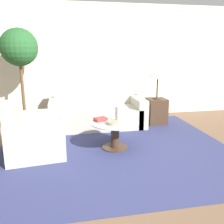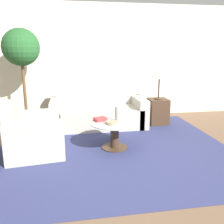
{
  "view_description": "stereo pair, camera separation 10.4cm",
  "coord_description": "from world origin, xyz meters",
  "px_view_note": "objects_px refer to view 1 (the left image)",
  "views": [
    {
      "loc": [
        -0.75,
        -3.05,
        1.58
      ],
      "look_at": [
        0.04,
        0.98,
        0.55
      ],
      "focal_mm": 40.0,
      "sensor_mm": 36.0,
      "label": 1
    },
    {
      "loc": [
        -0.65,
        -3.07,
        1.58
      ],
      "look_at": [
        0.04,
        0.98,
        0.55
      ],
      "focal_mm": 40.0,
      "sensor_mm": 36.0,
      "label": 2
    }
  ],
  "objects_px": {
    "table_lamp": "(158,74)",
    "book_stack": "(101,119)",
    "sofa_main": "(97,113)",
    "bowl": "(113,123)",
    "potted_plant": "(20,57)",
    "vase": "(118,114)",
    "coffee_table": "(115,131)",
    "armchair": "(31,137)"
  },
  "relations": [
    {
      "from": "sofa_main",
      "to": "bowl",
      "type": "xyz_separation_m",
      "value": [
        0.06,
        -1.41,
        0.19
      ]
    },
    {
      "from": "armchair",
      "to": "potted_plant",
      "type": "xyz_separation_m",
      "value": [
        -0.27,
        1.39,
        1.16
      ]
    },
    {
      "from": "sofa_main",
      "to": "table_lamp",
      "type": "height_order",
      "value": "table_lamp"
    },
    {
      "from": "potted_plant",
      "to": "bowl",
      "type": "xyz_separation_m",
      "value": [
        1.53,
        -1.52,
        -0.97
      ]
    },
    {
      "from": "potted_plant",
      "to": "bowl",
      "type": "height_order",
      "value": "potted_plant"
    },
    {
      "from": "coffee_table",
      "to": "vase",
      "type": "bearing_deg",
      "value": 52.37
    },
    {
      "from": "table_lamp",
      "to": "book_stack",
      "type": "xyz_separation_m",
      "value": [
        -1.39,
        -1.1,
        -0.61
      ]
    },
    {
      "from": "bowl",
      "to": "sofa_main",
      "type": "bearing_deg",
      "value": 92.42
    },
    {
      "from": "potted_plant",
      "to": "vase",
      "type": "relative_size",
      "value": 8.44
    },
    {
      "from": "coffee_table",
      "to": "bowl",
      "type": "distance_m",
      "value": 0.22
    },
    {
      "from": "table_lamp",
      "to": "potted_plant",
      "type": "relative_size",
      "value": 0.33
    },
    {
      "from": "bowl",
      "to": "table_lamp",
      "type": "bearing_deg",
      "value": 46.84
    },
    {
      "from": "table_lamp",
      "to": "bowl",
      "type": "xyz_separation_m",
      "value": [
        -1.23,
        -1.31,
        -0.61
      ]
    },
    {
      "from": "potted_plant",
      "to": "vase",
      "type": "xyz_separation_m",
      "value": [
        1.66,
        -1.33,
        -0.88
      ]
    },
    {
      "from": "potted_plant",
      "to": "bowl",
      "type": "bearing_deg",
      "value": -44.64
    },
    {
      "from": "table_lamp",
      "to": "book_stack",
      "type": "distance_m",
      "value": 1.87
    },
    {
      "from": "sofa_main",
      "to": "table_lamp",
      "type": "bearing_deg",
      "value": -4.48
    },
    {
      "from": "sofa_main",
      "to": "potted_plant",
      "type": "xyz_separation_m",
      "value": [
        -1.47,
        0.1,
        1.17
      ]
    },
    {
      "from": "table_lamp",
      "to": "coffee_table",
      "type": "bearing_deg",
      "value": -134.06
    },
    {
      "from": "coffee_table",
      "to": "potted_plant",
      "type": "bearing_deg",
      "value": 138.42
    },
    {
      "from": "coffee_table",
      "to": "table_lamp",
      "type": "height_order",
      "value": "table_lamp"
    },
    {
      "from": "book_stack",
      "to": "bowl",
      "type": "bearing_deg",
      "value": -72.9
    },
    {
      "from": "sofa_main",
      "to": "vase",
      "type": "xyz_separation_m",
      "value": [
        0.19,
        -1.23,
        0.29
      ]
    },
    {
      "from": "armchair",
      "to": "potted_plant",
      "type": "relative_size",
      "value": 0.53
    },
    {
      "from": "sofa_main",
      "to": "bowl",
      "type": "distance_m",
      "value": 1.43
    },
    {
      "from": "armchair",
      "to": "table_lamp",
      "type": "distance_m",
      "value": 2.88
    },
    {
      "from": "coffee_table",
      "to": "potted_plant",
      "type": "relative_size",
      "value": 0.39
    },
    {
      "from": "table_lamp",
      "to": "vase",
      "type": "distance_m",
      "value": 1.66
    },
    {
      "from": "potted_plant",
      "to": "book_stack",
      "type": "xyz_separation_m",
      "value": [
        1.37,
        -1.3,
        -0.97
      ]
    },
    {
      "from": "vase",
      "to": "coffee_table",
      "type": "bearing_deg",
      "value": -127.63
    },
    {
      "from": "vase",
      "to": "bowl",
      "type": "distance_m",
      "value": 0.24
    },
    {
      "from": "coffee_table",
      "to": "armchair",
      "type": "bearing_deg",
      "value": 179.09
    },
    {
      "from": "sofa_main",
      "to": "coffee_table",
      "type": "xyz_separation_m",
      "value": [
        0.12,
        -1.31,
        0.01
      ]
    },
    {
      "from": "armchair",
      "to": "sofa_main",
      "type": "bearing_deg",
      "value": -50.1
    },
    {
      "from": "armchair",
      "to": "table_lamp",
      "type": "relative_size",
      "value": 1.61
    },
    {
      "from": "vase",
      "to": "sofa_main",
      "type": "bearing_deg",
      "value": 98.6
    },
    {
      "from": "vase",
      "to": "bowl",
      "type": "relative_size",
      "value": 1.18
    },
    {
      "from": "armchair",
      "to": "coffee_table",
      "type": "bearing_deg",
      "value": -98.0
    },
    {
      "from": "armchair",
      "to": "vase",
      "type": "relative_size",
      "value": 4.45
    },
    {
      "from": "sofa_main",
      "to": "armchair",
      "type": "height_order",
      "value": "sofa_main"
    },
    {
      "from": "coffee_table",
      "to": "book_stack",
      "type": "height_order",
      "value": "book_stack"
    },
    {
      "from": "coffee_table",
      "to": "sofa_main",
      "type": "bearing_deg",
      "value": 95.17
    }
  ]
}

